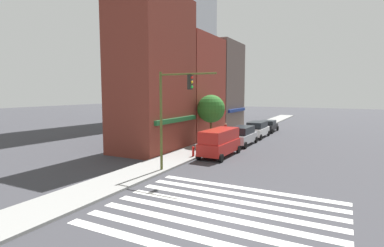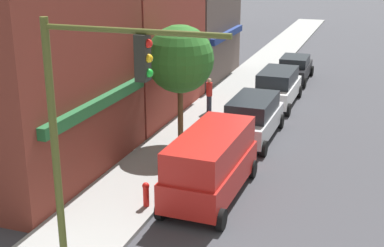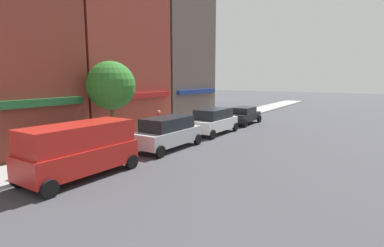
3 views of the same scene
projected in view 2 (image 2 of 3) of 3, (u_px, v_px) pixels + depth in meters
name	position (u px, v px, depth m)	size (l,w,h in m)	color
traffic_signal	(87.00, 124.00, 11.65)	(0.32, 4.19, 6.90)	#474C1E
van_red	(211.00, 162.00, 18.28)	(5.04, 2.22, 2.34)	#B21E19
suv_silver	(253.00, 117.00, 23.98)	(4.72, 2.12, 1.94)	#B7B7BC
suv_white	(277.00, 86.00, 29.25)	(4.71, 2.12, 1.94)	white
sedan_black	(294.00, 68.00, 34.60)	(4.42, 2.02, 1.59)	black
pedestrian_red_jacket	(209.00, 94.00, 27.51)	(0.32, 0.32, 1.77)	#23232D
fire_hydrant	(146.00, 193.00, 17.53)	(0.24, 0.24, 0.84)	red
street_tree	(180.00, 59.00, 22.39)	(2.87, 2.87, 5.12)	brown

